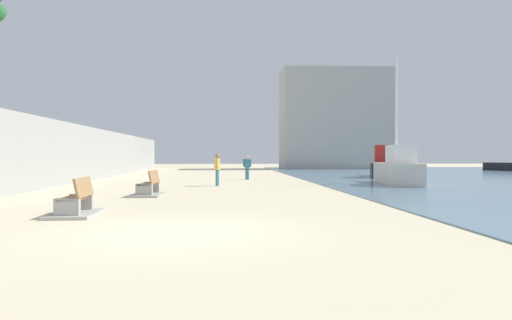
{
  "coord_description": "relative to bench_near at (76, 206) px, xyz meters",
  "views": [
    {
      "loc": [
        0.98,
        -10.18,
        1.56
      ],
      "look_at": [
        2.44,
        12.18,
        1.33
      ],
      "focal_mm": 35.48,
      "sensor_mm": 36.0,
      "label": 1
    }
  ],
  "objects": [
    {
      "name": "boat_nearest",
      "position": [
        14.75,
        20.88,
        0.59
      ],
      "size": [
        2.95,
        5.94,
        2.18
      ],
      "color": "black",
      "rests_on": "water_bay"
    },
    {
      "name": "person_standing",
      "position": [
        5.32,
        18.68,
        0.64
      ],
      "size": [
        0.52,
        0.25,
        1.53
      ],
      "color": "teal",
      "rests_on": "ground"
    },
    {
      "name": "ground_plane",
      "position": [
        2.81,
        14.91,
        -0.23
      ],
      "size": [
        120.0,
        120.0,
        0.0
      ],
      "primitive_type": "plane",
      "color": "beige"
    },
    {
      "name": "harbor_building",
      "position": [
        16.35,
        42.91,
        5.29
      ],
      "size": [
        12.0,
        6.0,
        11.06
      ],
      "primitive_type": "cube",
      "color": "#ADAAA3",
      "rests_on": "ground"
    },
    {
      "name": "person_walking",
      "position": [
        3.5,
        12.18,
        0.71
      ],
      "size": [
        0.3,
        0.49,
        1.63
      ],
      "color": "teal",
      "rests_on": "ground"
    },
    {
      "name": "bench_far",
      "position": [
        0.96,
        6.24,
        0.0
      ],
      "size": [
        1.22,
        2.16,
        0.98
      ],
      "color": "#9E9E99",
      "rests_on": "ground"
    },
    {
      "name": "bench_near",
      "position": [
        0.0,
        0.0,
        0.0
      ],
      "size": [
        1.17,
        2.13,
        0.98
      ],
      "color": "#9E9E99",
      "rests_on": "ground"
    },
    {
      "name": "seawall",
      "position": [
        -4.69,
        14.91,
        1.4
      ],
      "size": [
        0.8,
        64.0,
        3.27
      ],
      "primitive_type": "cube",
      "color": "#9E9E99",
      "rests_on": "ground"
    },
    {
      "name": "boat_far_right",
      "position": [
        12.85,
        12.37,
        0.58
      ],
      "size": [
        2.29,
        5.79,
        6.61
      ],
      "color": "beige",
      "rests_on": "water_bay"
    }
  ]
}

